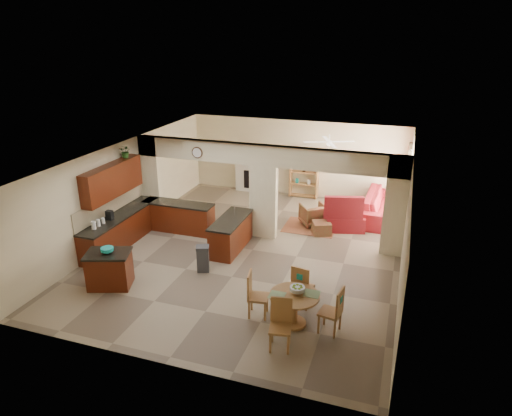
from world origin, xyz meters
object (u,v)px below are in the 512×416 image
(dining_table, at_px, (294,304))
(sofa, at_px, (383,206))
(kitchen_island, at_px, (110,269))
(armchair, at_px, (313,215))

(dining_table, height_order, sofa, sofa)
(dining_table, xyz_separation_m, sofa, (1.35, 6.67, -0.07))
(dining_table, bearing_deg, kitchen_island, 178.62)
(dining_table, distance_m, armchair, 5.42)
(dining_table, bearing_deg, sofa, 78.59)
(kitchen_island, height_order, sofa, kitchen_island)
(armchair, bearing_deg, dining_table, 63.30)
(kitchen_island, bearing_deg, armchair, 34.77)
(kitchen_island, bearing_deg, dining_table, -20.38)
(kitchen_island, bearing_deg, sofa, 28.96)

